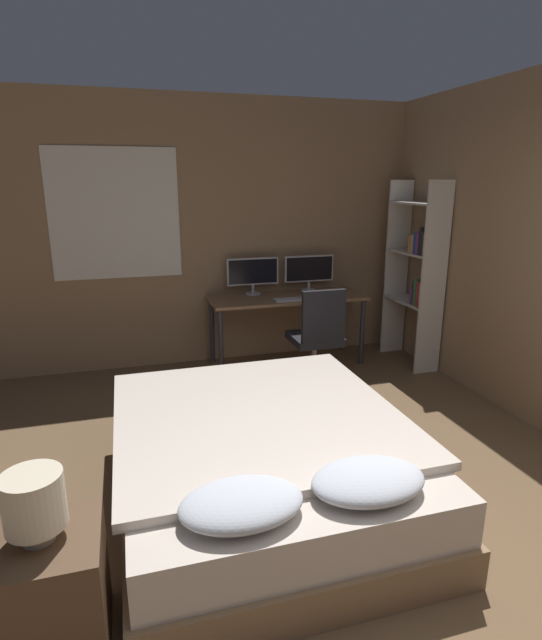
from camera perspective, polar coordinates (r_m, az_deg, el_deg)
name	(u,v)px	position (r m, az deg, el deg)	size (l,w,h in m)	color
wall_back	(250,233)	(5.33, -2.46, 9.91)	(12.00, 0.08, 2.70)	#8E7051
bed	(263,460)	(3.11, -0.94, -15.66)	(1.68, 2.02, 0.60)	#846647
nightstand	(48,595)	(2.47, -24.17, -26.75)	(0.45, 0.44, 0.53)	brown
bedside_lamp	(34,501)	(2.21, -25.48, -18.21)	(0.23, 0.23, 0.29)	gray
desk	(287,304)	(5.18, 1.84, 1.80)	(1.60, 0.60, 0.73)	#846042
monitor_left	(253,273)	(5.22, -2.09, 5.38)	(0.55, 0.16, 0.38)	#B7B7BC
monitor_right	(309,270)	(5.41, 4.38, 5.69)	(0.55, 0.16, 0.38)	#B7B7BC
keyboard	(293,299)	(4.98, 2.54, 2.36)	(0.38, 0.13, 0.02)	#B7B7BC
computer_mouse	(319,297)	(5.08, 5.54, 2.66)	(0.07, 0.05, 0.04)	#B7B7BC
office_chair	(317,347)	(4.66, 5.24, -3.13)	(0.52, 0.52, 0.96)	black
bookshelf	(419,267)	(5.30, 16.51, 5.84)	(0.27, 0.72, 1.89)	beige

